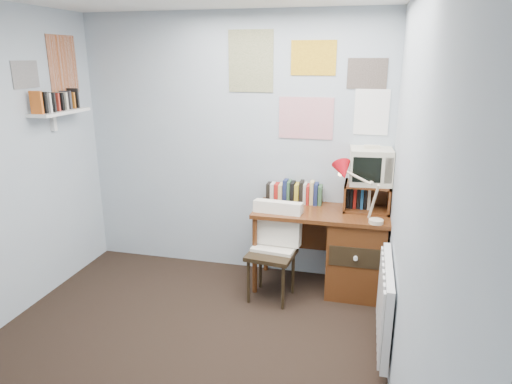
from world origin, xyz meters
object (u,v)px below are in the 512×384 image
(desk_chair, at_px, (271,255))
(desk_lamp, at_px, (378,198))
(wall_shelf, at_px, (60,112))
(desk, at_px, (350,250))
(tv_riser, at_px, (367,197))
(crt_tv, at_px, (371,164))
(radiator, at_px, (385,304))

(desk_chair, distance_m, desk_lamp, 1.04)
(desk_chair, distance_m, wall_shelf, 2.25)
(desk, height_order, tv_riser, tv_riser)
(desk, height_order, desk_lamp, desk_lamp)
(crt_tv, bearing_deg, desk, -139.58)
(desk_chair, bearing_deg, desk_lamp, 12.79)
(desk, bearing_deg, wall_shelf, -171.60)
(desk_lamp, bearing_deg, crt_tv, 107.46)
(desk_lamp, distance_m, wall_shelf, 2.85)
(desk_lamp, relative_size, radiator, 0.55)
(tv_riser, bearing_deg, wall_shelf, -169.68)
(desk, height_order, radiator, desk)
(tv_riser, relative_size, crt_tv, 1.11)
(desk_lamp, bearing_deg, wall_shelf, -170.92)
(desk_lamp, bearing_deg, desk_chair, -168.62)
(radiator, bearing_deg, wall_shelf, 169.11)
(desk_chair, height_order, desk_lamp, desk_lamp)
(crt_tv, relative_size, radiator, 0.45)
(desk, distance_m, tv_riser, 0.51)
(tv_riser, relative_size, wall_shelf, 0.65)
(desk, xyz_separation_m, desk_lamp, (0.20, -0.22, 0.57))
(desk_chair, relative_size, desk_lamp, 1.92)
(desk_lamp, distance_m, tv_riser, 0.35)
(crt_tv, bearing_deg, wall_shelf, -173.77)
(desk, bearing_deg, crt_tv, 44.88)
(desk_chair, height_order, tv_riser, tv_riser)
(tv_riser, distance_m, wall_shelf, 2.83)
(desk_lamp, xyz_separation_m, tv_riser, (-0.08, 0.33, -0.09))
(desk, xyz_separation_m, crt_tv, (0.13, 0.13, 0.78))
(desk_lamp, bearing_deg, radiator, -77.37)
(desk_chair, xyz_separation_m, radiator, (0.95, -0.62, 0.00))
(desk_chair, height_order, wall_shelf, wall_shelf)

